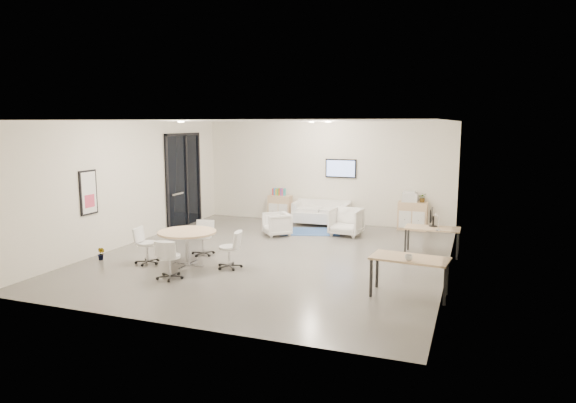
{
  "coord_description": "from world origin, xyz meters",
  "views": [
    {
      "loc": [
        4.49,
        -11.07,
        3.15
      ],
      "look_at": [
        0.25,
        0.4,
        1.28
      ],
      "focal_mm": 32.0,
      "sensor_mm": 36.0,
      "label": 1
    }
  ],
  "objects_px": {
    "round_table": "(187,235)",
    "loveseat": "(322,214)",
    "armchair_right": "(346,220)",
    "armchair_left": "(277,223)",
    "sideboard_right": "(412,216)",
    "sideboard_left": "(280,208)",
    "desk_rear": "(432,230)",
    "desk_front": "(410,261)"
  },
  "relations": [
    {
      "from": "round_table",
      "to": "loveseat",
      "type": "bearing_deg",
      "value": 75.01
    },
    {
      "from": "armchair_right",
      "to": "round_table",
      "type": "relative_size",
      "value": 0.66
    },
    {
      "from": "loveseat",
      "to": "armchair_left",
      "type": "distance_m",
      "value": 2.05
    },
    {
      "from": "sideboard_right",
      "to": "round_table",
      "type": "xyz_separation_m",
      "value": [
        -4.22,
        -5.71,
        0.28
      ]
    },
    {
      "from": "sideboard_left",
      "to": "armchair_right",
      "type": "bearing_deg",
      "value": -29.2
    },
    {
      "from": "sideboard_right",
      "to": "loveseat",
      "type": "height_order",
      "value": "sideboard_right"
    },
    {
      "from": "loveseat",
      "to": "armchair_right",
      "type": "distance_m",
      "value": 1.62
    },
    {
      "from": "loveseat",
      "to": "desk_rear",
      "type": "height_order",
      "value": "loveseat"
    },
    {
      "from": "round_table",
      "to": "desk_rear",
      "type": "bearing_deg",
      "value": 30.04
    },
    {
      "from": "armchair_right",
      "to": "round_table",
      "type": "xyz_separation_m",
      "value": [
        -2.55,
        -4.29,
        0.28
      ]
    },
    {
      "from": "armchair_right",
      "to": "desk_rear",
      "type": "distance_m",
      "value": 2.84
    },
    {
      "from": "armchair_right",
      "to": "armchair_left",
      "type": "bearing_deg",
      "value": -155.06
    },
    {
      "from": "armchair_left",
      "to": "armchair_right",
      "type": "bearing_deg",
      "value": 71.26
    },
    {
      "from": "armchair_left",
      "to": "armchair_right",
      "type": "xyz_separation_m",
      "value": [
        1.83,
        0.7,
        0.07
      ]
    },
    {
      "from": "desk_rear",
      "to": "round_table",
      "type": "distance_m",
      "value": 5.8
    },
    {
      "from": "desk_front",
      "to": "round_table",
      "type": "height_order",
      "value": "round_table"
    },
    {
      "from": "sideboard_right",
      "to": "armchair_right",
      "type": "relative_size",
      "value": 0.99
    },
    {
      "from": "armchair_left",
      "to": "desk_front",
      "type": "bearing_deg",
      "value": 6.99
    },
    {
      "from": "sideboard_left",
      "to": "desk_rear",
      "type": "height_order",
      "value": "sideboard_left"
    },
    {
      "from": "desk_front",
      "to": "sideboard_right",
      "type": "bearing_deg",
      "value": 102.15
    },
    {
      "from": "armchair_right",
      "to": "desk_front",
      "type": "height_order",
      "value": "armchair_right"
    },
    {
      "from": "sideboard_right",
      "to": "desk_rear",
      "type": "height_order",
      "value": "sideboard_right"
    },
    {
      "from": "loveseat",
      "to": "desk_front",
      "type": "distance_m",
      "value": 6.78
    },
    {
      "from": "sideboard_right",
      "to": "sideboard_left",
      "type": "bearing_deg",
      "value": 179.82
    },
    {
      "from": "loveseat",
      "to": "round_table",
      "type": "relative_size",
      "value": 1.36
    },
    {
      "from": "armchair_right",
      "to": "desk_rear",
      "type": "relative_size",
      "value": 0.67
    },
    {
      "from": "sideboard_left",
      "to": "loveseat",
      "type": "bearing_deg",
      "value": -8.36
    },
    {
      "from": "armchair_left",
      "to": "sideboard_right",
      "type": "bearing_deg",
      "value": 81.48
    },
    {
      "from": "desk_rear",
      "to": "round_table",
      "type": "bearing_deg",
      "value": -149.9
    },
    {
      "from": "armchair_left",
      "to": "round_table",
      "type": "height_order",
      "value": "round_table"
    },
    {
      "from": "loveseat",
      "to": "armchair_right",
      "type": "height_order",
      "value": "armchair_right"
    },
    {
      "from": "sideboard_left",
      "to": "sideboard_right",
      "type": "relative_size",
      "value": 0.98
    },
    {
      "from": "round_table",
      "to": "desk_front",
      "type": "bearing_deg",
      "value": -4.06
    },
    {
      "from": "armchair_left",
      "to": "desk_front",
      "type": "distance_m",
      "value": 5.74
    },
    {
      "from": "armchair_left",
      "to": "round_table",
      "type": "relative_size",
      "value": 0.55
    },
    {
      "from": "desk_front",
      "to": "armchair_right",
      "type": "bearing_deg",
      "value": 122.64
    },
    {
      "from": "desk_rear",
      "to": "armchair_left",
      "type": "bearing_deg",
      "value": 170.95
    },
    {
      "from": "sideboard_left",
      "to": "desk_front",
      "type": "distance_m",
      "value": 7.8
    },
    {
      "from": "loveseat",
      "to": "round_table",
      "type": "distance_m",
      "value": 5.71
    },
    {
      "from": "armchair_left",
      "to": "desk_rear",
      "type": "relative_size",
      "value": 0.55
    },
    {
      "from": "armchair_right",
      "to": "loveseat",
      "type": "bearing_deg",
      "value": 135.6
    },
    {
      "from": "loveseat",
      "to": "armchair_right",
      "type": "xyz_separation_m",
      "value": [
        1.07,
        -1.21,
        0.08
      ]
    }
  ]
}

